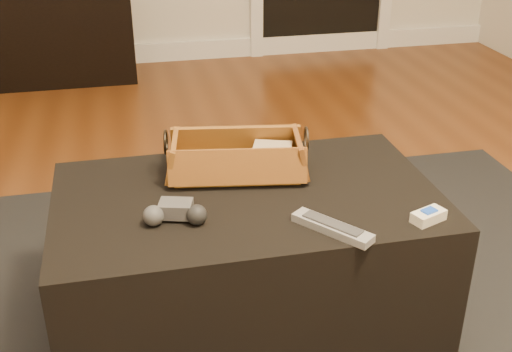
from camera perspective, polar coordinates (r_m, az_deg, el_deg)
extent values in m
cube|color=brown|center=(1.88, -7.59, -14.42)|extent=(5.00, 5.50, 0.01)
cube|color=white|center=(4.31, -11.29, 10.58)|extent=(5.00, 0.04, 0.12)
cube|color=black|center=(4.09, -21.03, 11.60)|extent=(1.41, 0.45, 0.55)
cube|color=black|center=(1.88, -0.41, -13.84)|extent=(2.60, 2.00, 0.01)
cube|color=black|center=(1.78, -0.77, -7.54)|extent=(1.00, 0.60, 0.42)
cube|color=black|center=(1.76, -2.33, 0.69)|extent=(0.20, 0.06, 0.02)
cube|color=tan|center=(1.79, 1.47, 1.92)|extent=(0.12, 0.10, 0.06)
cube|color=#A67525|center=(1.78, -1.71, 0.41)|extent=(0.36, 0.21, 0.01)
cube|color=brown|center=(1.83, -1.82, 3.12)|extent=(0.37, 0.09, 0.10)
cube|color=#995E22|center=(1.68, -1.64, 0.81)|extent=(0.37, 0.09, 0.10)
cube|color=brown|center=(1.77, 3.98, 2.15)|extent=(0.06, 0.19, 0.10)
cube|color=#945E21|center=(1.76, -7.48, 1.86)|extent=(0.06, 0.19, 0.10)
torus|color=#362E24|center=(1.75, 4.49, 3.30)|extent=(0.02, 0.07, 0.07)
torus|color=black|center=(1.74, -8.03, 2.99)|extent=(0.02, 0.07, 0.07)
cube|color=#424245|center=(1.56, -7.14, -2.91)|extent=(0.09, 0.08, 0.04)
sphere|color=#3E3E42|center=(1.55, -9.11, -3.51)|extent=(0.06, 0.06, 0.05)
sphere|color=black|center=(1.54, -5.30, -3.45)|extent=(0.06, 0.06, 0.05)
cube|color=#9C9DA3|center=(1.52, 6.79, -4.59)|extent=(0.16, 0.19, 0.02)
cube|color=#353538|center=(1.51, 6.82, -4.20)|extent=(0.12, 0.14, 0.00)
cube|color=white|center=(1.60, 15.08, -3.47)|extent=(0.09, 0.07, 0.03)
cube|color=blue|center=(1.60, 15.14, -3.00)|extent=(0.04, 0.04, 0.01)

